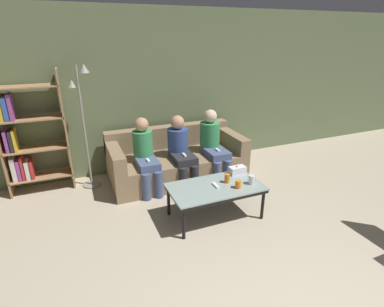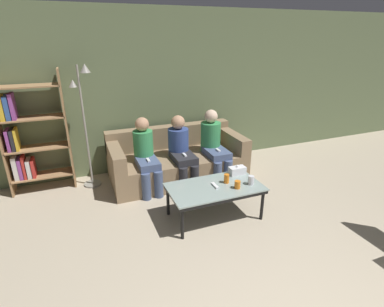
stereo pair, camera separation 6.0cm
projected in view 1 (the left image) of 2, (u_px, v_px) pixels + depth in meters
wall_back at (163, 92)px, 4.98m from camera, size 12.00×0.06×2.60m
couch at (176, 160)px, 4.87m from camera, size 2.12×0.99×0.77m
coffee_table at (216, 189)px, 3.72m from camera, size 1.16×0.64×0.44m
cup_near_left at (252, 180)px, 3.73m from camera, size 0.07×0.07×0.12m
cup_near_right at (238, 184)px, 3.64m from camera, size 0.07×0.07×0.10m
cup_far_center at (227, 178)px, 3.77m from camera, size 0.07×0.07×0.12m
tissue_box at (237, 170)px, 4.02m from camera, size 0.22×0.12×0.13m
game_remote at (216, 185)px, 3.70m from camera, size 0.04×0.15×0.02m
bookshelf at (25, 138)px, 4.20m from camera, size 0.87×0.32×1.76m
standing_lamp at (84, 115)px, 4.26m from camera, size 0.31×0.26×1.82m
seated_person_left_end at (145, 154)px, 4.37m from camera, size 0.31×0.66×1.08m
seated_person_mid_left at (180, 149)px, 4.57m from camera, size 0.32×0.68×1.05m
seated_person_mid_right at (213, 143)px, 4.77m from camera, size 0.32×0.69×1.09m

